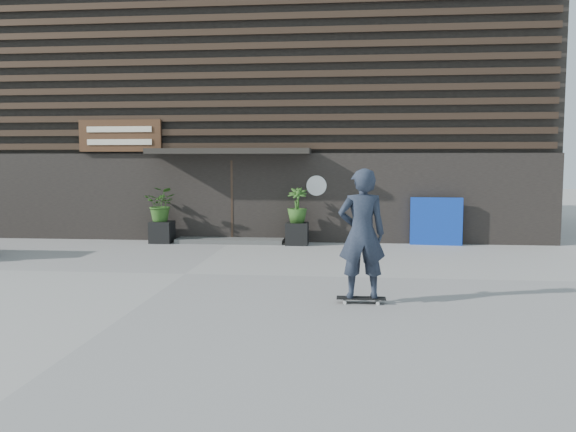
# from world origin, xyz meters

# --- Properties ---
(ground) EXTENTS (80.00, 80.00, 0.00)m
(ground) POSITION_xyz_m (0.00, 0.00, 0.00)
(ground) COLOR gray
(ground) RESTS_ON ground
(entrance_step) EXTENTS (3.00, 0.80, 0.12)m
(entrance_step) POSITION_xyz_m (0.00, 4.60, 0.06)
(entrance_step) COLOR #494946
(entrance_step) RESTS_ON ground
(planter_pot_left) EXTENTS (0.60, 0.60, 0.60)m
(planter_pot_left) POSITION_xyz_m (-1.90, 4.40, 0.30)
(planter_pot_left) COLOR black
(planter_pot_left) RESTS_ON ground
(bamboo_left) EXTENTS (0.86, 0.75, 0.96)m
(bamboo_left) POSITION_xyz_m (-1.90, 4.40, 1.08)
(bamboo_left) COLOR #2D591E
(bamboo_left) RESTS_ON planter_pot_left
(planter_pot_right) EXTENTS (0.60, 0.60, 0.60)m
(planter_pot_right) POSITION_xyz_m (1.90, 4.40, 0.30)
(planter_pot_right) COLOR black
(planter_pot_right) RESTS_ON ground
(bamboo_right) EXTENTS (0.54, 0.54, 0.96)m
(bamboo_right) POSITION_xyz_m (1.90, 4.40, 1.08)
(bamboo_right) COLOR #2D591E
(bamboo_right) RESTS_ON planter_pot_right
(blue_tarp) EXTENTS (1.39, 0.24, 1.30)m
(blue_tarp) POSITION_xyz_m (5.67, 4.70, 0.65)
(blue_tarp) COLOR #0B2D9A
(blue_tarp) RESTS_ON ground
(building) EXTENTS (18.00, 11.00, 8.00)m
(building) POSITION_xyz_m (-0.00, 9.96, 3.99)
(building) COLOR black
(building) RESTS_ON ground
(skateboarder) EXTENTS (0.80, 0.58, 2.15)m
(skateboarder) POSITION_xyz_m (3.48, -2.13, 1.12)
(skateboarder) COLOR black
(skateboarder) RESTS_ON ground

